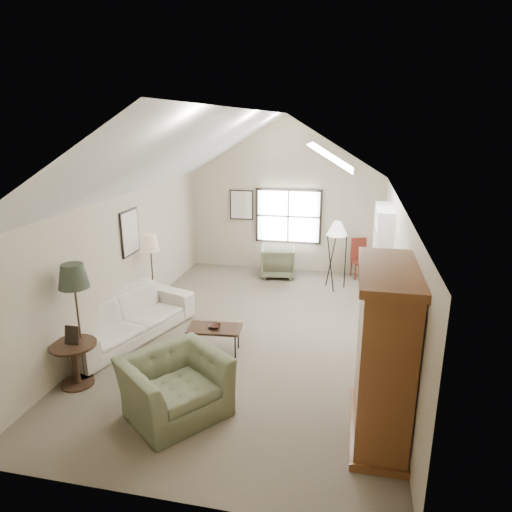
% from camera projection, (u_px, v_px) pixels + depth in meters
% --- Properties ---
extents(room_shell, '(5.01, 8.01, 4.00)m').
position_uv_depth(room_shell, '(251.00, 159.00, 7.61)').
color(room_shell, '#6A604C').
rests_on(room_shell, ground).
extents(window, '(1.72, 0.08, 1.42)m').
position_uv_depth(window, '(288.00, 216.00, 11.80)').
color(window, black).
rests_on(window, room_shell).
extents(skylight, '(0.80, 1.20, 0.52)m').
position_uv_depth(skylight, '(332.00, 156.00, 8.19)').
color(skylight, white).
rests_on(skylight, room_shell).
extents(wall_art, '(1.97, 3.71, 0.88)m').
position_uv_depth(wall_art, '(188.00, 218.00, 10.23)').
color(wall_art, black).
rests_on(wall_art, room_shell).
extents(armoire, '(0.60, 1.50, 2.20)m').
position_uv_depth(armoire, '(384.00, 354.00, 5.52)').
color(armoire, brown).
rests_on(armoire, ground).
extents(tv_alcove, '(0.32, 1.30, 2.10)m').
position_uv_depth(tv_alcove, '(381.00, 258.00, 9.23)').
color(tv_alcove, white).
rests_on(tv_alcove, ground).
extents(media_console, '(0.34, 1.18, 0.60)m').
position_uv_depth(media_console, '(377.00, 297.00, 9.47)').
color(media_console, '#382316').
rests_on(media_console, ground).
extents(tv_panel, '(0.05, 0.90, 0.55)m').
position_uv_depth(tv_panel, '(379.00, 269.00, 9.30)').
color(tv_panel, black).
rests_on(tv_panel, media_console).
extents(sofa, '(1.83, 2.89, 0.79)m').
position_uv_depth(sofa, '(126.00, 317.00, 8.28)').
color(sofa, beige).
rests_on(sofa, ground).
extents(armchair_near, '(1.66, 1.69, 0.83)m').
position_uv_depth(armchair_near, '(175.00, 386.00, 6.10)').
color(armchair_near, '#656C4C').
rests_on(armchair_near, ground).
extents(armchair_far, '(0.96, 0.98, 0.78)m').
position_uv_depth(armchair_far, '(278.00, 261.00, 11.59)').
color(armchair_far, '#5F6446').
rests_on(armchair_far, ground).
extents(coffee_table, '(0.94, 0.58, 0.46)m').
position_uv_depth(coffee_table, '(215.00, 340.00, 7.79)').
color(coffee_table, '#372416').
rests_on(coffee_table, ground).
extents(bowl, '(0.23, 0.23, 0.05)m').
position_uv_depth(bowl, '(215.00, 326.00, 7.72)').
color(bowl, '#3C2418').
rests_on(bowl, coffee_table).
extents(side_table, '(0.85, 0.85, 0.67)m').
position_uv_depth(side_table, '(75.00, 364.00, 6.79)').
color(side_table, '#352015').
rests_on(side_table, ground).
extents(side_chair, '(0.49, 0.49, 0.99)m').
position_uv_depth(side_chair, '(360.00, 259.00, 11.46)').
color(side_chair, maroon).
rests_on(side_chair, ground).
extents(tripod_lamp, '(0.53, 0.53, 1.66)m').
position_uv_depth(tripod_lamp, '(336.00, 255.00, 10.58)').
color(tripod_lamp, silver).
rests_on(tripod_lamp, ground).
extents(dark_lamp, '(0.57, 0.57, 1.88)m').
position_uv_depth(dark_lamp, '(79.00, 322.00, 6.81)').
color(dark_lamp, black).
rests_on(dark_lamp, ground).
extents(tan_lamp, '(0.43, 0.43, 1.69)m').
position_uv_depth(tan_lamp, '(152.00, 273.00, 9.27)').
color(tan_lamp, tan).
rests_on(tan_lamp, ground).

